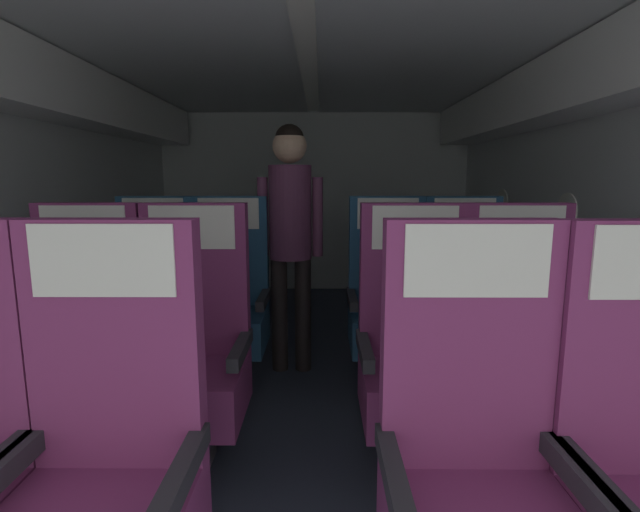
# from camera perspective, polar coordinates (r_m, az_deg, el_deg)

# --- Properties ---
(ground) EXTENTS (3.80, 6.14, 0.02)m
(ground) POSITION_cam_1_polar(r_m,az_deg,el_deg) (2.90, -1.63, -17.43)
(ground) COLOR #2D3342
(fuselage_shell) EXTENTS (3.68, 5.79, 2.11)m
(fuselage_shell) POSITION_cam_1_polar(r_m,az_deg,el_deg) (2.86, -1.58, 13.97)
(fuselage_shell) COLOR silver
(fuselage_shell) RESTS_ON ground
(seat_a_left_aisle) EXTENTS (0.52, 0.47, 1.19)m
(seat_a_left_aisle) POSITION_cam_1_polar(r_m,az_deg,el_deg) (1.52, -24.97, -23.46)
(seat_a_left_aisle) COLOR #38383D
(seat_a_left_aisle) RESTS_ON ground
(seat_a_right_window) EXTENTS (0.52, 0.47, 1.19)m
(seat_a_right_window) POSITION_cam_1_polar(r_m,az_deg,el_deg) (1.46, 18.56, -24.52)
(seat_a_right_window) COLOR #38383D
(seat_a_right_window) RESTS_ON ground
(seat_b_left_window) EXTENTS (0.52, 0.47, 1.19)m
(seat_b_left_window) POSITION_cam_1_polar(r_m,az_deg,el_deg) (2.45, -26.95, -10.83)
(seat_b_left_window) COLOR #38383D
(seat_b_left_window) RESTS_ON ground
(seat_b_left_aisle) EXTENTS (0.52, 0.47, 1.19)m
(seat_b_left_aisle) POSITION_cam_1_polar(r_m,az_deg,el_deg) (2.26, -15.39, -11.76)
(seat_b_left_aisle) COLOR #38383D
(seat_b_left_aisle) RESTS_ON ground
(seat_b_right_aisle) EXTENTS (0.52, 0.47, 1.19)m
(seat_b_right_aisle) POSITION_cam_1_polar(r_m,az_deg,el_deg) (2.37, 23.39, -11.22)
(seat_b_right_aisle) COLOR #38383D
(seat_b_right_aisle) RESTS_ON ground
(seat_b_right_window) EXTENTS (0.52, 0.47, 1.19)m
(seat_b_right_window) POSITION_cam_1_polar(r_m,az_deg,el_deg) (2.22, 11.53, -12.04)
(seat_b_right_window) COLOR #38383D
(seat_b_right_window) RESTS_ON ground
(seat_c_left_window) EXTENTS (0.52, 0.47, 1.19)m
(seat_c_left_window) POSITION_cam_1_polar(r_m,az_deg,el_deg) (3.20, -19.74, -5.71)
(seat_c_left_window) COLOR #38383D
(seat_c_left_window) RESTS_ON ground
(seat_c_left_aisle) EXTENTS (0.52, 0.47, 1.19)m
(seat_c_left_aisle) POSITION_cam_1_polar(r_m,az_deg,el_deg) (3.08, -11.15, -5.94)
(seat_c_left_aisle) COLOR #38383D
(seat_c_left_aisle) RESTS_ON ground
(seat_c_right_aisle) EXTENTS (0.52, 0.47, 1.19)m
(seat_c_right_aisle) POSITION_cam_1_polar(r_m,az_deg,el_deg) (3.14, 17.27, -5.86)
(seat_c_right_aisle) COLOR #38383D
(seat_c_right_aisle) RESTS_ON ground
(seat_c_right_window) EXTENTS (0.52, 0.47, 1.19)m
(seat_c_right_window) POSITION_cam_1_polar(r_m,az_deg,el_deg) (3.05, 8.30, -5.99)
(seat_c_right_window) COLOR #38383D
(seat_c_right_window) RESTS_ON ground
(flight_attendant) EXTENTS (0.43, 0.28, 1.65)m
(flight_attendant) POSITION_cam_1_polar(r_m,az_deg,el_deg) (3.07, -3.67, 4.20)
(flight_attendant) COLOR black
(flight_attendant) RESTS_ON ground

